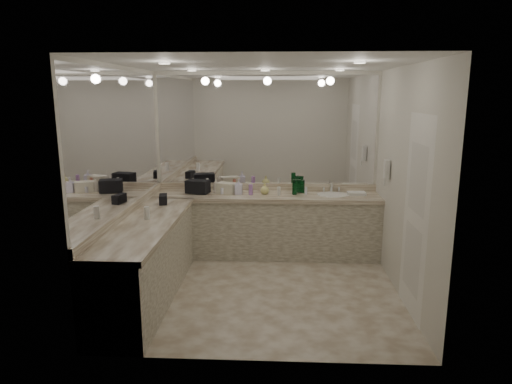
# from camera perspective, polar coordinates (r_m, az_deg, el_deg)

# --- Properties ---
(floor) EXTENTS (3.20, 3.20, 0.00)m
(floor) POSITION_cam_1_polar(r_m,az_deg,el_deg) (5.58, 0.77, -12.03)
(floor) COLOR beige
(floor) RESTS_ON ground
(ceiling) EXTENTS (3.20, 3.20, 0.00)m
(ceiling) POSITION_cam_1_polar(r_m,az_deg,el_deg) (5.10, 0.86, 15.68)
(ceiling) COLOR white
(ceiling) RESTS_ON floor
(wall_back) EXTENTS (3.20, 0.02, 2.60)m
(wall_back) POSITION_cam_1_polar(r_m,az_deg,el_deg) (6.66, 1.26, 3.64)
(wall_back) COLOR beige
(wall_back) RESTS_ON floor
(wall_left) EXTENTS (0.02, 3.00, 2.60)m
(wall_left) POSITION_cam_1_polar(r_m,az_deg,el_deg) (5.48, -16.16, 1.29)
(wall_left) COLOR beige
(wall_left) RESTS_ON floor
(wall_right) EXTENTS (0.02, 3.00, 2.60)m
(wall_right) POSITION_cam_1_polar(r_m,az_deg,el_deg) (5.38, 18.12, 0.97)
(wall_right) COLOR beige
(wall_right) RESTS_ON floor
(vanity_back_base) EXTENTS (3.20, 0.60, 0.84)m
(vanity_back_base) POSITION_cam_1_polar(r_m,az_deg,el_deg) (6.56, 1.16, -4.37)
(vanity_back_base) COLOR beige
(vanity_back_base) RESTS_ON floor
(vanity_back_top) EXTENTS (3.20, 0.64, 0.06)m
(vanity_back_top) POSITION_cam_1_polar(r_m,az_deg,el_deg) (6.44, 1.17, -0.55)
(vanity_back_top) COLOR beige
(vanity_back_top) RESTS_ON vanity_back_base
(vanity_left_base) EXTENTS (0.60, 2.40, 0.84)m
(vanity_left_base) POSITION_cam_1_polar(r_m,az_deg,el_deg) (5.35, -13.56, -8.64)
(vanity_left_base) COLOR beige
(vanity_left_base) RESTS_ON floor
(vanity_left_top) EXTENTS (0.64, 2.42, 0.06)m
(vanity_left_top) POSITION_cam_1_polar(r_m,az_deg,el_deg) (5.20, -13.70, -4.00)
(vanity_left_top) COLOR beige
(vanity_left_top) RESTS_ON vanity_left_base
(backsplash_back) EXTENTS (3.20, 0.04, 0.10)m
(backsplash_back) POSITION_cam_1_polar(r_m,az_deg,el_deg) (6.70, 1.25, 0.66)
(backsplash_back) COLOR beige
(backsplash_back) RESTS_ON vanity_back_top
(backsplash_left) EXTENTS (0.04, 3.00, 0.10)m
(backsplash_left) POSITION_cam_1_polar(r_m,az_deg,el_deg) (5.55, -15.75, -2.26)
(backsplash_left) COLOR beige
(backsplash_left) RESTS_ON vanity_left_top
(mirror_back) EXTENTS (3.12, 0.01, 1.55)m
(mirror_back) POSITION_cam_1_polar(r_m,az_deg,el_deg) (6.60, 1.28, 7.71)
(mirror_back) COLOR white
(mirror_back) RESTS_ON wall_back
(mirror_left) EXTENTS (0.01, 2.92, 1.55)m
(mirror_left) POSITION_cam_1_polar(r_m,az_deg,el_deg) (5.41, -16.34, 6.24)
(mirror_left) COLOR white
(mirror_left) RESTS_ON wall_left
(sink) EXTENTS (0.44, 0.44, 0.03)m
(sink) POSITION_cam_1_polar(r_m,az_deg,el_deg) (6.49, 9.59, -0.40)
(sink) COLOR white
(sink) RESTS_ON vanity_back_top
(faucet) EXTENTS (0.24, 0.16, 0.14)m
(faucet) POSITION_cam_1_polar(r_m,az_deg,el_deg) (6.68, 9.41, 0.62)
(faucet) COLOR silver
(faucet) RESTS_ON vanity_back_top
(wall_phone) EXTENTS (0.06, 0.10, 0.24)m
(wall_phone) POSITION_cam_1_polar(r_m,az_deg,el_deg) (6.02, 16.02, 2.74)
(wall_phone) COLOR white
(wall_phone) RESTS_ON wall_right
(door) EXTENTS (0.02, 0.82, 2.10)m
(door) POSITION_cam_1_polar(r_m,az_deg,el_deg) (4.96, 19.28, -2.99)
(door) COLOR white
(door) RESTS_ON wall_right
(black_toiletry_bag) EXTENTS (0.35, 0.27, 0.18)m
(black_toiletry_bag) POSITION_cam_1_polar(r_m,az_deg,el_deg) (6.52, -7.29, 0.59)
(black_toiletry_bag) COLOR black
(black_toiletry_bag) RESTS_ON vanity_back_top
(black_bag_spill) EXTENTS (0.14, 0.23, 0.12)m
(black_bag_spill) POSITION_cam_1_polar(r_m,az_deg,el_deg) (5.99, -11.53, -0.90)
(black_bag_spill) COLOR black
(black_bag_spill) RESTS_ON vanity_left_top
(cream_cosmetic_case) EXTENTS (0.30, 0.24, 0.15)m
(cream_cosmetic_case) POSITION_cam_1_polar(r_m,az_deg,el_deg) (6.50, -3.70, 0.50)
(cream_cosmetic_case) COLOR beige
(cream_cosmetic_case) RESTS_ON vanity_back_top
(hand_towel) EXTENTS (0.25, 0.17, 0.04)m
(hand_towel) POSITION_cam_1_polar(r_m,az_deg,el_deg) (6.55, 12.45, -0.17)
(hand_towel) COLOR white
(hand_towel) RESTS_ON vanity_back_top
(lotion_left) EXTENTS (0.06, 0.06, 0.15)m
(lotion_left) POSITION_cam_1_polar(r_m,az_deg,el_deg) (5.29, -13.50, -2.55)
(lotion_left) COLOR white
(lotion_left) RESTS_ON vanity_left_top
(soap_bottle_a) EXTENTS (0.08, 0.08, 0.20)m
(soap_bottle_a) POSITION_cam_1_polar(r_m,az_deg,el_deg) (6.54, -5.06, 0.79)
(soap_bottle_a) COLOR white
(soap_bottle_a) RESTS_ON vanity_back_top
(soap_bottle_b) EXTENTS (0.11, 0.11, 0.22)m
(soap_bottle_b) POSITION_cam_1_polar(r_m,az_deg,el_deg) (6.42, -2.19, 0.68)
(soap_bottle_b) COLOR white
(soap_bottle_b) RESTS_ON vanity_back_top
(soap_bottle_c) EXTENTS (0.15, 0.15, 0.16)m
(soap_bottle_c) POSITION_cam_1_polar(r_m,az_deg,el_deg) (6.43, 1.09, 0.44)
(soap_bottle_c) COLOR #D8D47E
(soap_bottle_c) RESTS_ON vanity_back_top
(green_bottle_0) EXTENTS (0.07, 0.07, 0.21)m
(green_bottle_0) POSITION_cam_1_polar(r_m,az_deg,el_deg) (6.43, 4.85, 0.63)
(green_bottle_0) COLOR #094E1F
(green_bottle_0) RESTS_ON vanity_back_top
(green_bottle_1) EXTENTS (0.06, 0.06, 0.18)m
(green_bottle_1) POSITION_cam_1_polar(r_m,az_deg,el_deg) (6.55, 5.82, 0.69)
(green_bottle_1) COLOR #094E1F
(green_bottle_1) RESTS_ON vanity_back_top
(green_bottle_2) EXTENTS (0.07, 0.07, 0.19)m
(green_bottle_2) POSITION_cam_1_polar(r_m,az_deg,el_deg) (6.57, 5.34, 0.76)
(green_bottle_2) COLOR #094E1F
(green_bottle_2) RESTS_ON vanity_back_top
(amenity_bottle_0) EXTENTS (0.06, 0.06, 0.15)m
(amenity_bottle_0) POSITION_cam_1_polar(r_m,az_deg,el_deg) (6.40, -0.67, 0.31)
(amenity_bottle_0) COLOR #9966B2
(amenity_bottle_0) RESTS_ON vanity_back_top
(amenity_bottle_1) EXTENTS (0.04, 0.04, 0.11)m
(amenity_bottle_1) POSITION_cam_1_polar(r_m,az_deg,el_deg) (6.45, 6.26, 0.16)
(amenity_bottle_1) COLOR silver
(amenity_bottle_1) RESTS_ON vanity_back_top
(amenity_bottle_2) EXTENTS (0.04, 0.04, 0.13)m
(amenity_bottle_2) POSITION_cam_1_polar(r_m,az_deg,el_deg) (6.62, -6.59, 0.58)
(amenity_bottle_2) COLOR white
(amenity_bottle_2) RESTS_ON vanity_back_top
(amenity_bottle_3) EXTENTS (0.05, 0.05, 0.12)m
(amenity_bottle_3) POSITION_cam_1_polar(r_m,az_deg,el_deg) (6.56, -3.02, 0.50)
(amenity_bottle_3) COLOR #E57F66
(amenity_bottle_3) RESTS_ON vanity_back_top
(amenity_bottle_4) EXTENTS (0.04, 0.04, 0.09)m
(amenity_bottle_4) POSITION_cam_1_polar(r_m,az_deg,el_deg) (6.45, -4.26, 0.11)
(amenity_bottle_4) COLOR silver
(amenity_bottle_4) RESTS_ON vanity_back_top
(amenity_bottle_5) EXTENTS (0.05, 0.05, 0.12)m
(amenity_bottle_5) POSITION_cam_1_polar(r_m,az_deg,el_deg) (6.36, 2.88, 0.11)
(amenity_bottle_5) COLOR white
(amenity_bottle_5) RESTS_ON vanity_back_top
(amenity_bottle_6) EXTENTS (0.04, 0.04, 0.12)m
(amenity_bottle_6) POSITION_cam_1_polar(r_m,az_deg,el_deg) (6.50, -2.91, 0.36)
(amenity_bottle_6) COLOR silver
(amenity_bottle_6) RESTS_ON vanity_back_top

